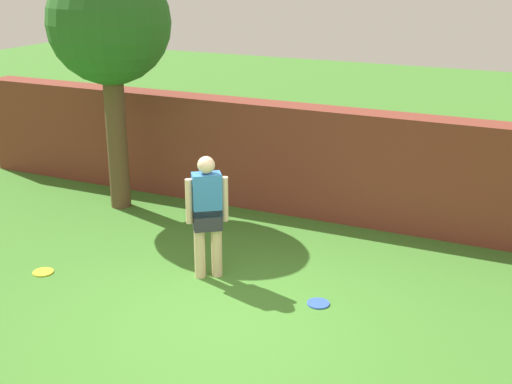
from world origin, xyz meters
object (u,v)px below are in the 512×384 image
(tree, at_px, (109,27))
(frisbee_yellow, at_px, (43,272))
(frisbee_blue, at_px, (318,303))
(person, at_px, (207,212))

(tree, distance_m, frisbee_yellow, 3.92)
(tree, relative_size, frisbee_yellow, 14.58)
(frisbee_blue, bearing_deg, frisbee_yellow, -168.60)
(person, bearing_deg, frisbee_blue, -40.68)
(tree, bearing_deg, frisbee_blue, -23.77)
(person, bearing_deg, frisbee_yellow, 166.25)
(frisbee_yellow, bearing_deg, frisbee_blue, 11.40)
(person, xyz_separation_m, frisbee_blue, (1.56, -0.12, -0.89))
(person, relative_size, frisbee_yellow, 6.00)
(tree, xyz_separation_m, person, (2.60, -1.71, -2.02))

